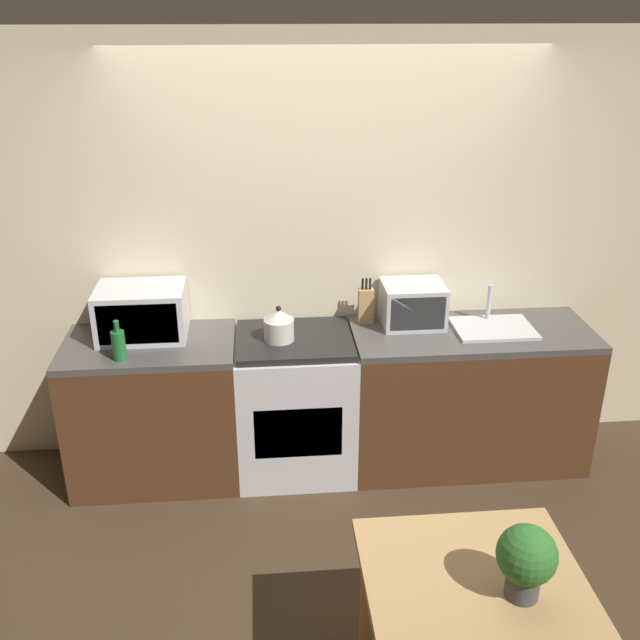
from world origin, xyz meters
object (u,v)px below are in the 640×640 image
object	(u,v)px
stove_range	(295,404)
bottle	(119,345)
toaster_oven	(413,304)
dining_table	(472,596)
kettle	(279,325)
microwave	(142,312)

from	to	relation	value
stove_range	bottle	bearing A→B (deg)	-168.64
toaster_oven	dining_table	world-z (taller)	toaster_oven
kettle	bottle	size ratio (longest dim) A/B	0.93
bottle	dining_table	distance (m)	2.25
microwave	bottle	xyz separation A→B (m)	(-0.09, -0.30, -0.06)
microwave	dining_table	bearing A→B (deg)	-52.30
kettle	dining_table	size ratio (longest dim) A/B	0.26
toaster_oven	dining_table	distance (m)	1.97
dining_table	kettle	bearing A→B (deg)	110.71
stove_range	toaster_oven	bearing A→B (deg)	10.30
stove_range	kettle	world-z (taller)	kettle
stove_range	kettle	size ratio (longest dim) A/B	4.19
stove_range	dining_table	size ratio (longest dim) A/B	1.08
microwave	dining_table	size ratio (longest dim) A/B	0.61
kettle	dining_table	world-z (taller)	kettle
microwave	toaster_oven	distance (m)	1.62
bottle	dining_table	bearing A→B (deg)	-45.73
microwave	dining_table	distance (m)	2.43
bottle	toaster_oven	distance (m)	1.74
stove_range	microwave	size ratio (longest dim) A/B	1.77
stove_range	microwave	xyz separation A→B (m)	(-0.89, 0.11, 0.60)
bottle	dining_table	world-z (taller)	bottle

